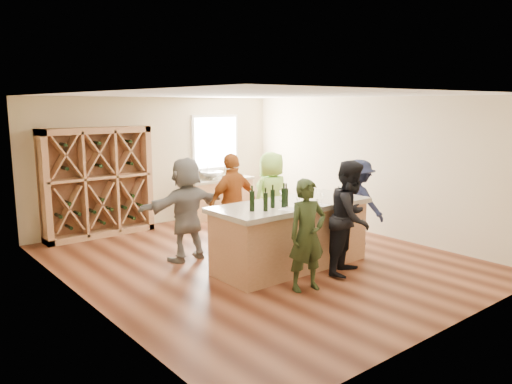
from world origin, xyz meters
TOP-DOWN VIEW (x-y plane):
  - floor at (0.00, 0.00)m, footprint 6.00×7.00m
  - ceiling at (0.00, 0.00)m, footprint 6.00×7.00m
  - wall_back at (0.00, 3.55)m, footprint 6.00×0.10m
  - wall_front at (0.00, -3.55)m, footprint 6.00×0.10m
  - wall_left at (-3.05, 0.00)m, footprint 0.10×7.00m
  - wall_right at (3.05, 0.00)m, footprint 0.10×7.00m
  - window_frame at (1.50, 3.47)m, footprint 1.30×0.06m
  - window_pane at (1.50, 3.44)m, footprint 1.18×0.01m
  - wine_rack at (-1.50, 3.27)m, footprint 2.20×0.45m
  - back_counter_base at (1.40, 3.20)m, footprint 1.60×0.58m
  - back_counter_top at (1.40, 3.20)m, footprint 1.70×0.62m
  - sink at (1.20, 3.20)m, footprint 0.54×0.54m
  - faucet at (1.20, 3.38)m, footprint 0.02×0.02m
  - tasting_counter_base at (0.18, -0.61)m, footprint 2.60×1.00m
  - tasting_counter_top at (0.18, -0.61)m, footprint 2.72×1.12m
  - wine_bottle_a at (-0.73, -0.73)m, footprint 0.09×0.09m
  - wine_bottle_b at (-0.57, -0.85)m, footprint 0.08×0.08m
  - wine_bottle_c at (-0.33, -0.73)m, footprint 0.09×0.09m
  - wine_bottle_d at (-0.18, -0.82)m, footprint 0.09×0.09m
  - wine_bottle_e at (-0.09, -0.77)m, footprint 0.07×0.07m
  - wine_glass_a at (-0.12, -1.07)m, footprint 0.09×0.09m
  - wine_glass_b at (0.42, -1.06)m, footprint 0.09×0.09m
  - wine_glass_c at (0.89, -1.03)m, footprint 0.08×0.08m
  - wine_glass_d at (0.68, -0.72)m, footprint 0.08×0.08m
  - wine_glass_e at (1.10, -0.82)m, footprint 0.09×0.09m
  - tasting_menu_a at (-0.21, -1.00)m, footprint 0.34×0.38m
  - tasting_menu_b at (0.40, -1.05)m, footprint 0.22×0.29m
  - tasting_menu_c at (1.05, -0.97)m, footprint 0.24×0.30m
  - person_near_left at (-0.35, -1.52)m, footprint 0.67×0.55m
  - person_near_right at (0.68, -1.43)m, footprint 0.99×0.77m
  - person_server at (2.10, -0.43)m, footprint 0.55×1.08m
  - person_far_mid at (-0.04, 0.69)m, footprint 1.09×0.61m
  - person_far_right at (0.95, 0.77)m, footprint 0.86×0.56m
  - person_far_left at (-0.94, 0.80)m, footprint 1.68×0.69m
  - wine_bottle_f at (0.23, -0.91)m, footprint 0.07×0.07m
  - wine_glass_f at (0.13, -0.41)m, footprint 0.07×0.07m

SIDE VIEW (x-z plane):
  - floor at x=0.00m, z-range -0.10..0.00m
  - back_counter_base at x=1.40m, z-range 0.00..0.86m
  - tasting_counter_base at x=0.18m, z-range 0.00..1.00m
  - person_near_left at x=-0.35m, z-range 0.00..1.62m
  - person_server at x=2.10m, z-range 0.00..1.63m
  - person_far_right at x=0.95m, z-range 0.00..1.75m
  - back_counter_top at x=1.40m, z-range 0.86..0.92m
  - person_far_left at x=-0.94m, z-range 0.00..1.78m
  - person_far_mid at x=-0.04m, z-range 0.00..1.80m
  - person_near_right at x=0.68m, z-range 0.00..1.80m
  - sink at x=1.20m, z-range 0.92..1.11m
  - tasting_counter_top at x=0.18m, z-range 1.00..1.08m
  - faucet at x=1.20m, z-range 0.92..1.22m
  - tasting_menu_a at x=-0.21m, z-range 1.08..1.08m
  - tasting_menu_b at x=0.40m, z-range 1.08..1.08m
  - tasting_menu_c at x=1.05m, z-range 1.08..1.08m
  - wine_rack at x=-1.50m, z-range 0.00..2.20m
  - wine_glass_d at x=0.68m, z-range 1.08..1.25m
  - wine_glass_f at x=0.13m, z-range 1.08..1.26m
  - wine_glass_c at x=0.89m, z-range 1.08..1.26m
  - wine_glass_a at x=-0.12m, z-range 1.08..1.27m
  - wine_glass_b at x=0.42m, z-range 1.08..1.27m
  - wine_glass_e at x=1.10m, z-range 1.08..1.28m
  - wine_bottle_b at x=-0.57m, z-range 1.08..1.36m
  - wine_bottle_c at x=-0.33m, z-range 1.08..1.36m
  - wine_bottle_e at x=-0.09m, z-range 1.08..1.36m
  - wine_bottle_f at x=0.23m, z-range 1.08..1.38m
  - wine_bottle_d at x=-0.18m, z-range 1.08..1.39m
  - wine_bottle_a at x=-0.73m, z-range 1.08..1.39m
  - wall_back at x=0.00m, z-range 0.00..2.80m
  - wall_front at x=0.00m, z-range 0.00..2.80m
  - wall_left at x=-3.05m, z-range 0.00..2.80m
  - wall_right at x=3.05m, z-range 0.00..2.80m
  - window_frame at x=1.50m, z-range 1.10..2.40m
  - window_pane at x=1.50m, z-range 1.16..2.34m
  - ceiling at x=0.00m, z-range 2.80..2.90m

